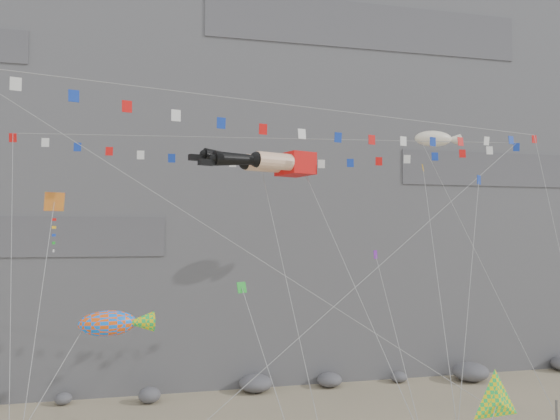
% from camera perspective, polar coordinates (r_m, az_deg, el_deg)
% --- Properties ---
extents(cliff, '(80.00, 28.00, 50.00)m').
position_cam_1_polar(cliff, '(59.00, -5.26, 10.01)').
color(cliff, slate).
rests_on(cliff, ground).
extents(talus_boulders, '(60.00, 3.00, 1.20)m').
position_cam_1_polar(talus_boulders, '(44.33, -2.55, -17.69)').
color(talus_boulders, slate).
rests_on(talus_boulders, ground).
extents(legs_kite, '(9.15, 16.19, 22.15)m').
position_cam_1_polar(legs_kite, '(31.04, -1.45, 5.01)').
color(legs_kite, red).
rests_on(legs_kite, ground).
extents(flag_banner_upper, '(32.54, 16.07, 26.20)m').
position_cam_1_polar(flag_banner_upper, '(35.61, -0.29, 7.46)').
color(flag_banner_upper, red).
rests_on(flag_banner_upper, ground).
extents(flag_banner_lower, '(33.36, 9.66, 23.62)m').
position_cam_1_polar(flag_banner_lower, '(30.15, 4.26, 10.46)').
color(flag_banner_lower, red).
rests_on(flag_banner_lower, ground).
extents(harlequin_kite, '(1.86, 8.67, 15.74)m').
position_cam_1_polar(harlequin_kite, '(29.21, -22.52, 0.73)').
color(harlequin_kite, red).
rests_on(harlequin_kite, ground).
extents(fish_windsock, '(7.38, 5.84, 11.02)m').
position_cam_1_polar(fish_windsock, '(25.48, -17.59, -11.26)').
color(fish_windsock, '#FF540D').
rests_on(fish_windsock, ground).
extents(delta_kite, '(6.11, 3.82, 7.70)m').
position_cam_1_polar(delta_kite, '(26.06, 21.76, -18.13)').
color(delta_kite, yellow).
rests_on(delta_kite, ground).
extents(blimp_windsock, '(3.97, 14.06, 23.29)m').
position_cam_1_polar(blimp_windsock, '(41.65, 15.74, 7.13)').
color(blimp_windsock, '#F5E8CA').
rests_on(blimp_windsock, ground).
extents(small_kite_a, '(1.62, 12.76, 20.59)m').
position_cam_1_polar(small_kite_a, '(32.64, -1.98, 4.42)').
color(small_kite_a, orange).
rests_on(small_kite_a, ground).
extents(small_kite_b, '(2.53, 12.09, 15.94)m').
position_cam_1_polar(small_kite_b, '(32.45, 10.04, -4.97)').
color(small_kite_b, purple).
rests_on(small_kite_b, ground).
extents(small_kite_c, '(2.69, 9.23, 13.03)m').
position_cam_1_polar(small_kite_c, '(26.08, -3.92, -8.40)').
color(small_kite_c, green).
rests_on(small_kite_c, ground).
extents(small_kite_d, '(7.08, 16.31, 23.74)m').
position_cam_1_polar(small_kite_d, '(37.50, 14.79, 3.66)').
color(small_kite_d, yellow).
rests_on(small_kite_d, ground).
extents(small_kite_e, '(7.07, 7.90, 18.03)m').
position_cam_1_polar(small_kite_e, '(32.63, 20.03, 2.51)').
color(small_kite_e, '#1332A6').
rests_on(small_kite_e, ground).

